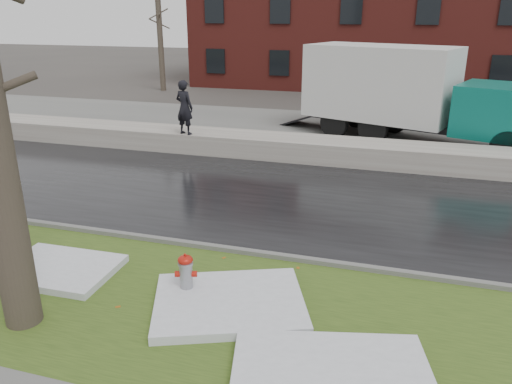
# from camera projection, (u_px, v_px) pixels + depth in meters

# --- Properties ---
(ground) EXTENTS (120.00, 120.00, 0.00)m
(ground) POSITION_uv_depth(u_px,v_px,m) (207.00, 274.00, 9.98)
(ground) COLOR #47423D
(ground) RESTS_ON ground
(verge) EXTENTS (60.00, 4.50, 0.04)m
(verge) POSITION_uv_depth(u_px,v_px,m) (181.00, 306.00, 8.85)
(verge) COLOR #304818
(verge) RESTS_ON ground
(road) EXTENTS (60.00, 7.00, 0.03)m
(road) POSITION_uv_depth(u_px,v_px,m) (267.00, 198.00, 14.02)
(road) COLOR black
(road) RESTS_ON ground
(parking_lot) EXTENTS (60.00, 9.00, 0.03)m
(parking_lot) POSITION_uv_depth(u_px,v_px,m) (320.00, 132.00, 21.67)
(parking_lot) COLOR slate
(parking_lot) RESTS_ON ground
(curb) EXTENTS (60.00, 0.15, 0.14)m
(curb) POSITION_uv_depth(u_px,v_px,m) (225.00, 249.00, 10.85)
(curb) COLOR slate
(curb) RESTS_ON ground
(snowbank) EXTENTS (60.00, 1.60, 0.75)m
(snowbank) POSITION_uv_depth(u_px,v_px,m) (299.00, 148.00, 17.68)
(snowbank) COLOR #A8A59A
(snowbank) RESTS_ON ground
(brick_building) EXTENTS (26.00, 12.00, 10.00)m
(brick_building) POSITION_uv_depth(u_px,v_px,m) (393.00, 10.00, 34.73)
(brick_building) COLOR maroon
(brick_building) RESTS_ON ground
(bg_tree_left) EXTENTS (1.40, 1.62, 6.50)m
(bg_tree_left) POSITION_uv_depth(u_px,v_px,m) (160.00, 38.00, 31.89)
(bg_tree_left) COLOR brown
(bg_tree_left) RESTS_ON ground
(bg_tree_center) EXTENTS (1.40, 1.62, 6.50)m
(bg_tree_center) POSITION_uv_depth(u_px,v_px,m) (267.00, 36.00, 33.86)
(bg_tree_center) COLOR brown
(bg_tree_center) RESTS_ON ground
(fire_hydrant) EXTENTS (0.41, 0.38, 0.83)m
(fire_hydrant) POSITION_uv_depth(u_px,v_px,m) (186.00, 273.00, 9.03)
(fire_hydrant) COLOR gray
(fire_hydrant) RESTS_ON verge
(box_truck) EXTENTS (11.02, 5.53, 3.69)m
(box_truck) POSITION_uv_depth(u_px,v_px,m) (408.00, 92.00, 19.58)
(box_truck) COLOR black
(box_truck) RESTS_ON ground
(worker) EXTENTS (0.81, 0.64, 1.94)m
(worker) POSITION_uv_depth(u_px,v_px,m) (184.00, 107.00, 17.79)
(worker) COLOR black
(worker) RESTS_ON snowbank
(snow_patch_near) EXTENTS (3.16, 2.83, 0.16)m
(snow_patch_near) POSITION_uv_depth(u_px,v_px,m) (229.00, 303.00, 8.78)
(snow_patch_near) COLOR silver
(snow_patch_near) RESTS_ON verge
(snow_patch_far) EXTENTS (2.24, 1.65, 0.14)m
(snow_patch_far) POSITION_uv_depth(u_px,v_px,m) (59.00, 269.00, 9.94)
(snow_patch_far) COLOR silver
(snow_patch_far) RESTS_ON verge
(snow_patch_side) EXTENTS (3.14, 2.41, 0.18)m
(snow_patch_side) POSITION_uv_depth(u_px,v_px,m) (331.00, 376.00, 7.00)
(snow_patch_side) COLOR silver
(snow_patch_side) RESTS_ON verge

